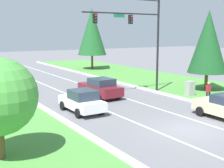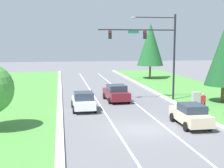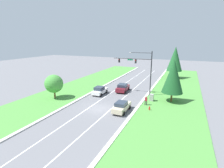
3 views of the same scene
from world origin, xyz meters
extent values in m
plane|color=slate|center=(0.00, 0.00, 0.00)|extent=(160.00, 160.00, 0.00)
cube|color=beige|center=(-5.65, 0.00, 0.07)|extent=(0.50, 90.00, 0.15)
cube|color=white|center=(-1.80, 0.00, 0.00)|extent=(0.14, 81.00, 0.01)
cube|color=white|center=(1.80, 0.00, 0.00)|extent=(0.14, 81.00, 0.01)
cylinder|color=black|center=(6.14, 10.36, 4.44)|extent=(0.20, 0.20, 8.88)
cylinder|color=black|center=(2.18, 10.36, 7.28)|extent=(7.92, 0.12, 0.12)
cube|color=#147042|center=(1.78, 10.36, 7.06)|extent=(1.10, 0.04, 0.28)
cylinder|color=black|center=(3.96, 10.36, 8.52)|extent=(4.35, 0.09, 0.09)
cube|color=black|center=(2.97, 10.36, 6.78)|extent=(0.28, 0.32, 0.80)
sphere|color=red|center=(2.97, 10.19, 7.01)|extent=(0.16, 0.16, 0.16)
sphere|color=#2D2D2D|center=(2.97, 10.19, 6.78)|extent=(0.16, 0.16, 0.16)
sphere|color=#2D2D2D|center=(2.97, 10.19, 6.55)|extent=(0.16, 0.16, 0.16)
cube|color=black|center=(-0.59, 10.36, 6.78)|extent=(0.28, 0.32, 0.80)
sphere|color=red|center=(-0.59, 10.19, 7.01)|extent=(0.16, 0.16, 0.16)
sphere|color=#2D2D2D|center=(-0.59, 10.19, 6.78)|extent=(0.16, 0.16, 0.16)
sphere|color=#2D2D2D|center=(-0.59, 10.19, 6.55)|extent=(0.16, 0.16, 0.16)
cylinder|color=black|center=(4.58, 1.79, 0.33)|extent=(0.25, 0.66, 0.66)
cylinder|color=black|center=(2.89, 1.82, 0.33)|extent=(0.25, 0.66, 0.66)
cube|color=maroon|center=(0.12, 10.87, 0.70)|extent=(2.21, 4.65, 0.80)
cube|color=#283342|center=(0.13, 10.60, 1.41)|extent=(1.87, 2.14, 0.61)
cylinder|color=black|center=(1.00, 12.33, 0.31)|extent=(0.27, 0.62, 0.61)
cylinder|color=black|center=(-0.92, 12.22, 0.31)|extent=(0.27, 0.62, 0.61)
cylinder|color=black|center=(1.16, 9.52, 0.31)|extent=(0.27, 0.62, 0.61)
cylinder|color=black|center=(-0.76, 9.41, 0.31)|extent=(0.27, 0.62, 0.61)
cube|color=white|center=(-3.54, 7.04, 0.67)|extent=(1.87, 4.20, 0.67)
cube|color=#283342|center=(-3.54, 6.79, 1.33)|extent=(1.67, 1.90, 0.66)
cylinder|color=black|center=(-2.66, 8.34, 0.33)|extent=(0.25, 0.66, 0.66)
cylinder|color=black|center=(-4.46, 8.33, 0.33)|extent=(0.25, 0.66, 0.66)
cylinder|color=black|center=(-2.63, 5.75, 0.33)|extent=(0.25, 0.66, 0.66)
cylinder|color=black|center=(-4.43, 5.73, 0.33)|extent=(0.25, 0.66, 0.66)
cube|color=#9E9E99|center=(7.15, 7.00, 0.69)|extent=(0.70, 0.60, 1.37)
cylinder|color=black|center=(6.52, 4.49, 0.42)|extent=(0.14, 0.14, 0.84)
cylinder|color=black|center=(6.78, 4.47, 0.42)|extent=(0.14, 0.14, 0.84)
cube|color=maroon|center=(6.65, 4.48, 1.14)|extent=(0.40, 0.25, 0.60)
sphere|color=tan|center=(6.65, 4.48, 1.58)|extent=(0.22, 0.22, 0.22)
cylinder|color=brown|center=(10.49, 8.15, 0.89)|extent=(0.32, 0.32, 1.78)
cone|color=#194C23|center=(10.49, 8.15, 4.77)|extent=(3.74, 3.74, 5.98)
cylinder|color=brown|center=(-10.35, 1.28, 0.81)|extent=(0.32, 0.32, 1.61)
cylinder|color=brown|center=(9.20, 29.42, 1.13)|extent=(0.32, 0.32, 2.25)
cone|color=#1E5628|center=(9.20, 29.42, 5.72)|extent=(4.33, 4.33, 6.93)
camera|label=1|loc=(-13.08, -12.65, 5.69)|focal=50.00mm
camera|label=2|loc=(-5.53, -20.46, 6.00)|focal=50.00mm
camera|label=3|loc=(12.53, -23.81, 11.01)|focal=28.00mm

